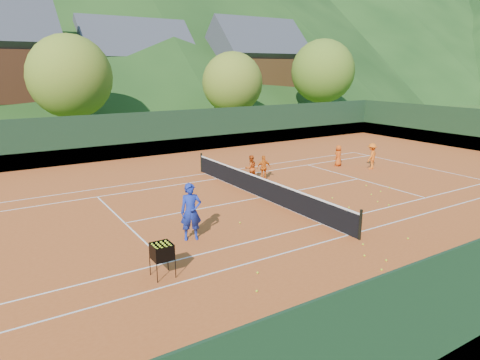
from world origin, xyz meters
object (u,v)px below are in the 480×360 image
coach (191,212)px  ball_hopper (162,252)px  student_b (264,168)px  student_d (372,156)px  tennis_net (261,187)px  chalet_right (255,73)px  student_a (251,168)px  chalet_mid (136,76)px  student_c (338,156)px

coach → ball_hopper: (-1.91, -2.06, -0.26)m
student_b → student_d: bearing=-175.4°
tennis_net → chalet_right: size_ratio=1.01×
student_a → chalet_right: (18.69, 27.17, 4.55)m
tennis_net → student_b: bearing=52.6°
student_b → chalet_mid: size_ratio=0.10×
student_a → tennis_net: student_a is taller
coach → student_d: bearing=35.4°
student_c → student_a: bearing=-17.0°
student_d → tennis_net: 9.01m
coach → chalet_mid: size_ratio=0.16×
student_c → student_d: bearing=107.3°
coach → tennis_net: (4.92, 2.83, -0.51)m
student_c → student_d: size_ratio=0.84×
ball_hopper → student_d: bearing=21.6°
student_c → ball_hopper: size_ratio=1.29×
coach → chalet_right: (24.92, 32.83, 4.23)m
student_c → chalet_right: (12.21, 27.07, 4.59)m
coach → ball_hopper: coach is taller
student_b → chalet_mid: (4.00, 31.38, 4.31)m
ball_hopper → student_c: bearing=28.1°
chalet_mid → chalet_right: (14.00, -4.00, 0.27)m
student_b → student_c: (5.79, 0.31, -0.01)m
student_b → coach: bearing=53.3°
ball_hopper → student_a: bearing=43.5°
chalet_mid → student_b: bearing=-97.3°
student_b → student_d: 7.03m
coach → student_d: coach is taller
coach → student_a: bearing=60.9°
tennis_net → chalet_mid: chalet_mid is taller
coach → tennis_net: 5.69m
coach → ball_hopper: bearing=-114.2°
student_c → student_b: bearing=-14.7°
ball_hopper → tennis_net: bearing=35.6°
student_b → tennis_net: (-2.00, -2.62, -0.16)m
student_a → tennis_net: (-1.31, -2.83, -0.18)m
tennis_net → ball_hopper: tennis_net is taller
coach → chalet_mid: 38.61m
coach → chalet_mid: bearing=92.1°
student_b → chalet_right: bearing=-108.2°
student_c → ball_hopper: 16.57m
student_c → tennis_net: size_ratio=0.11×
coach → tennis_net: coach is taller
student_a → chalet_mid: 31.81m
student_b → student_d: size_ratio=0.86×
student_a → student_c: (6.48, 0.09, -0.04)m
student_d → student_c: bearing=-78.1°
student_d → chalet_mid: (-2.91, 32.67, 4.20)m
student_a → student_d: bearing=173.2°
tennis_net → student_a: bearing=65.1°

